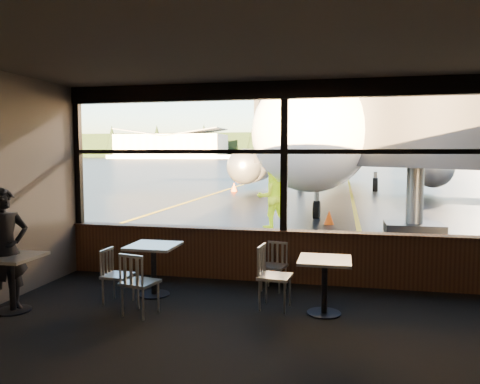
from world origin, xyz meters
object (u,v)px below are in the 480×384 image
(chair_near_n, at_px, (274,267))
(chair_mid_s, at_px, (140,283))
(chair_near_w, at_px, (275,277))
(passenger, at_px, (5,250))
(cone_wing, at_px, (234,187))
(cafe_table_left, at_px, (12,284))
(cafe_table_near, at_px, (324,287))
(jet_bridge, at_px, (442,144))
(cafe_table_mid, at_px, (154,270))
(cone_nose, at_px, (329,217))
(ground_crew, at_px, (271,197))
(airliner, at_px, (338,100))
(chair_mid_w, at_px, (118,276))

(chair_near_n, height_order, chair_mid_s, chair_mid_s)
(chair_near_w, xyz_separation_m, passenger, (-3.76, -0.92, 0.42))
(chair_mid_s, distance_m, cone_wing, 21.15)
(cafe_table_left, bearing_deg, cafe_table_near, 10.93)
(jet_bridge, bearing_deg, chair_near_w, -117.00)
(jet_bridge, height_order, cafe_table_mid, jet_bridge)
(cafe_table_mid, distance_m, cone_wing, 20.25)
(cafe_table_near, xyz_separation_m, cone_nose, (-0.17, 8.53, -0.17))
(cone_wing, bearing_deg, jet_bridge, -56.27)
(cone_wing, bearing_deg, passenger, -85.82)
(passenger, distance_m, cone_nose, 10.33)
(chair_near_w, bearing_deg, cone_wing, -159.80)
(cafe_table_left, relative_size, ground_crew, 0.44)
(airliner, xyz_separation_m, cone_nose, (-0.06, -13.02, -5.10))
(chair_near_w, bearing_deg, passenger, -70.74)
(airliner, height_order, jet_bridge, airliner)
(passenger, distance_m, cone_wing, 21.19)
(cafe_table_left, xyz_separation_m, cone_nose, (4.20, 9.37, -0.18))
(cafe_table_near, distance_m, chair_mid_s, 2.59)
(cafe_table_left, height_order, passenger, passenger)
(chair_mid_s, bearing_deg, passenger, -159.34)
(chair_near_n, relative_size, chair_mid_w, 0.95)
(chair_near_w, bearing_deg, ground_crew, -165.55)
(cafe_table_near, height_order, passenger, passenger)
(jet_bridge, distance_m, chair_near_w, 8.07)
(cafe_table_left, height_order, cone_wing, cafe_table_left)
(cafe_table_left, relative_size, chair_mid_s, 0.90)
(jet_bridge, distance_m, cafe_table_mid, 8.95)
(chair_near_n, distance_m, ground_crew, 6.62)
(chair_near_w, height_order, chair_mid_s, chair_near_w)
(cafe_table_mid, bearing_deg, chair_mid_s, -79.18)
(cafe_table_near, relative_size, cafe_table_mid, 0.97)
(chair_near_w, bearing_deg, chair_mid_w, -78.39)
(cafe_table_near, height_order, ground_crew, ground_crew)
(jet_bridge, height_order, ground_crew, jet_bridge)
(cafe_table_left, bearing_deg, chair_near_w, 14.21)
(airliner, relative_size, chair_near_n, 43.50)
(jet_bridge, distance_m, ground_crew, 5.00)
(cafe_table_near, xyz_separation_m, chair_mid_s, (-2.52, -0.57, 0.06))
(cafe_table_left, xyz_separation_m, chair_mid_s, (1.84, 0.27, 0.04))
(cafe_table_near, distance_m, cafe_table_mid, 2.71)
(jet_bridge, bearing_deg, cone_wing, 123.73)
(airliner, relative_size, cafe_table_mid, 42.09)
(chair_mid_w, relative_size, cone_nose, 1.85)
(cafe_table_near, bearing_deg, airliner, 90.29)
(chair_near_w, xyz_separation_m, cone_wing, (-5.30, 20.20, -0.20))
(chair_near_n, xyz_separation_m, chair_mid_s, (-1.66, -1.57, 0.06))
(airliner, height_order, cone_nose, airliner)
(cafe_table_left, bearing_deg, passenger, 177.05)
(cafe_table_near, distance_m, chair_near_n, 1.32)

